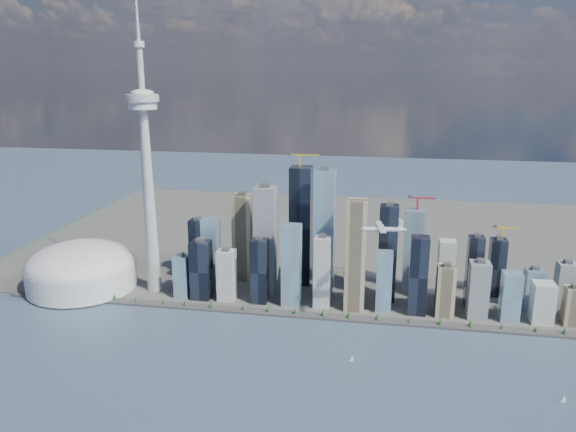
% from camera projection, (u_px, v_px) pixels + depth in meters
% --- Properties ---
extents(ground, '(4000.00, 4000.00, 0.00)m').
position_uv_depth(ground, '(282.00, 401.00, 705.50)').
color(ground, '#324058').
rests_on(ground, ground).
extents(seawall, '(1100.00, 22.00, 4.00)m').
position_uv_depth(seawall, '(309.00, 316.00, 942.84)').
color(seawall, '#383838').
rests_on(seawall, ground).
extents(land, '(1400.00, 900.00, 3.00)m').
position_uv_depth(land, '(334.00, 238.00, 1371.12)').
color(land, '#4C4C47').
rests_on(land, ground).
extents(shoreline_trees, '(960.53, 7.20, 8.80)m').
position_uv_depth(shoreline_trees, '(309.00, 312.00, 941.09)').
color(shoreline_trees, '#3F2D1E').
rests_on(shoreline_trees, seawall).
extents(skyscraper_cluster, '(736.00, 142.00, 252.29)m').
position_uv_depth(skyscraper_cluster, '(350.00, 258.00, 995.79)').
color(skyscraper_cluster, black).
rests_on(skyscraper_cluster, land).
extents(needle_tower, '(56.00, 56.00, 550.50)m').
position_uv_depth(needle_tower, '(147.00, 167.00, 989.69)').
color(needle_tower, '#979893').
rests_on(needle_tower, land).
extents(dome_stadium, '(200.00, 200.00, 86.00)m').
position_uv_depth(dome_stadium, '(81.00, 269.00, 1054.35)').
color(dome_stadium, silver).
rests_on(dome_stadium, land).
extents(airplane, '(69.98, 62.07, 17.06)m').
position_uv_depth(airplane, '(383.00, 229.00, 834.35)').
color(airplane, silver).
rests_on(airplane, ground).
extents(sailboat_west, '(7.14, 3.24, 9.88)m').
position_uv_depth(sailboat_west, '(352.00, 359.00, 801.34)').
color(sailboat_west, silver).
rests_on(sailboat_west, ground).
extents(sailboat_east, '(7.28, 2.92, 10.04)m').
position_uv_depth(sailboat_east, '(564.00, 400.00, 702.84)').
color(sailboat_east, silver).
rests_on(sailboat_east, ground).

